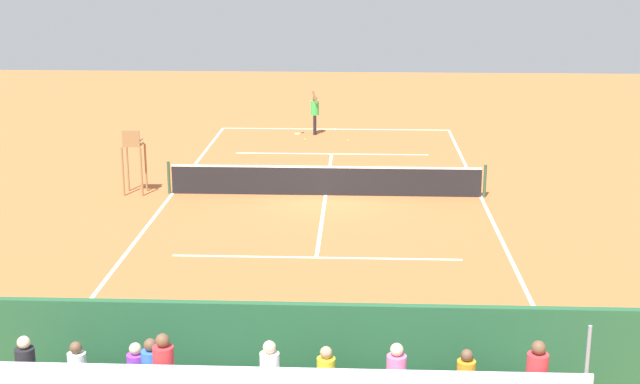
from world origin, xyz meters
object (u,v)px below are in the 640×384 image
object	(u,v)px
courtside_bench	(489,367)
tennis_player	(315,111)
umpire_chair	(133,154)
tennis_racket	(298,134)
tennis_ball_far	(305,139)
tennis_net	(326,180)
tennis_ball_near	(348,140)

from	to	relation	value
courtside_bench	tennis_player	xyz separation A→B (m)	(4.26, -23.10, 0.46)
umpire_chair	tennis_racket	world-z (taller)	umpire_chair
umpire_chair	courtside_bench	distance (m)	16.33
tennis_player	tennis_ball_far	xyz separation A→B (m)	(0.35, 1.25, -0.98)
tennis_net	tennis_player	size ratio (longest dim) A/B	5.35
umpire_chair	tennis_racket	xyz separation A→B (m)	(-4.62, -9.96, -1.30)
tennis_ball_near	tennis_net	bearing A→B (deg)	85.97
tennis_racket	tennis_net	bearing A→B (deg)	99.13
tennis_player	tennis_racket	distance (m)	1.24
tennis_racket	tennis_ball_far	xyz separation A→B (m)	(-0.39, 1.28, 0.02)
tennis_player	tennis_ball_near	distance (m)	2.22
courtside_bench	tennis_player	bearing A→B (deg)	-79.55
umpire_chair	tennis_player	world-z (taller)	umpire_chair
tennis_net	tennis_ball_near	world-z (taller)	tennis_net
tennis_racket	tennis_ball_near	xyz separation A→B (m)	(-2.18, 1.41, 0.02)
tennis_racket	tennis_ball_near	bearing A→B (deg)	147.03
courtside_bench	tennis_player	world-z (taller)	tennis_player
tennis_racket	umpire_chair	bearing A→B (deg)	65.13
tennis_ball_far	tennis_ball_near	bearing A→B (deg)	175.79
umpire_chair	tennis_racket	bearing A→B (deg)	-114.87
umpire_chair	courtside_bench	world-z (taller)	umpire_chair
tennis_racket	tennis_ball_far	size ratio (longest dim) A/B	8.20
tennis_racket	tennis_player	bearing A→B (deg)	177.27
courtside_bench	tennis_ball_near	bearing A→B (deg)	-82.61
umpire_chair	tennis_racket	distance (m)	11.05
tennis_player	tennis_ball_near	world-z (taller)	tennis_player
tennis_ball_near	courtside_bench	bearing A→B (deg)	97.39
umpire_chair	tennis_ball_far	world-z (taller)	umpire_chair
tennis_ball_near	tennis_player	bearing A→B (deg)	-43.69
tennis_net	tennis_ball_far	distance (m)	8.67
tennis_player	tennis_ball_far	world-z (taller)	tennis_player
tennis_net	tennis_ball_near	distance (m)	8.48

